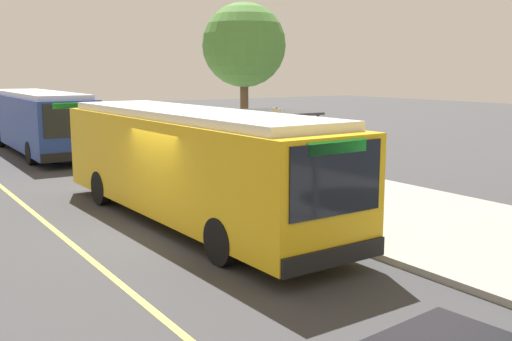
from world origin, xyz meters
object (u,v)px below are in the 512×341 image
object	(u,v)px
transit_bus_second	(38,120)
route_sign_post	(277,144)
waiting_bench	(278,171)
pedestrian_commuter	(273,168)
transit_bus_main	(190,161)

from	to	relation	value
transit_bus_second	route_sign_post	world-z (taller)	same
waiting_bench	pedestrian_commuter	xyz separation A→B (m)	(1.75, -1.45, 0.48)
transit_bus_main	pedestrian_commuter	xyz separation A→B (m)	(-0.45, 2.96, -0.50)
route_sign_post	pedestrian_commuter	distance (m)	1.45
transit_bus_main	waiting_bench	size ratio (longest dim) A/B	7.04
transit_bus_second	pedestrian_commuter	size ratio (longest dim) A/B	6.91
pedestrian_commuter	transit_bus_main	bearing A→B (deg)	-81.27
transit_bus_main	route_sign_post	size ratio (longest dim) A/B	4.02
transit_bus_second	waiting_bench	xyz separation A→B (m)	(13.69, 4.37, -0.98)
transit_bus_second	route_sign_post	size ratio (longest dim) A/B	4.17
transit_bus_main	transit_bus_second	xyz separation A→B (m)	(-15.89, 0.04, 0.00)
route_sign_post	pedestrian_commuter	bearing A→B (deg)	149.26
route_sign_post	pedestrian_commuter	world-z (taller)	route_sign_post
pedestrian_commuter	route_sign_post	bearing A→B (deg)	-30.74
transit_bus_main	route_sign_post	bearing A→B (deg)	76.52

